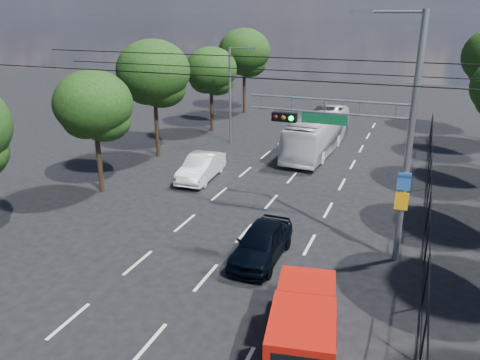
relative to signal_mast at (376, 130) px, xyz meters
The scene contains 14 objects.
ground 10.92m from the signal_mast, 123.48° to the right, with size 120.00×120.00×0.00m, color black.
lane_markings 9.56m from the signal_mast, 131.33° to the left, with size 6.12×38.00×0.01m.
signal_mast is the anchor object (origin of this frame).
streetlight_left 18.24m from the signal_mast, 129.66° to the left, with size 2.09×0.22×7.08m.
utility_wires 5.71m from the signal_mast, behind, with size 22.00×5.04×0.74m.
fence_right 6.37m from the signal_mast, 61.03° to the left, with size 0.06×34.03×2.00m.
tree_left_b 14.62m from the signal_mast, behind, with size 4.08×4.08×6.63m.
tree_left_c 17.57m from the signal_mast, 149.06° to the left, with size 4.80×4.80×7.80m.
tree_left_d 22.48m from the signal_mast, 130.73° to the left, with size 4.20×4.20×6.83m.
tree_left_e 29.12m from the signal_mast, 120.71° to the left, with size 4.92×4.92×7.99m.
red_pickup 7.94m from the signal_mast, 97.82° to the right, with size 2.59×5.13×1.83m.
navy_hatchback 6.21m from the signal_mast, 153.85° to the right, with size 1.71×4.25×1.45m, color black.
white_bus 15.33m from the signal_mast, 110.22° to the left, with size 2.33×9.97×2.78m, color silver.
white_van 12.65m from the signal_mast, 150.23° to the left, with size 1.57×4.50×1.48m, color silver.
Camera 1 is at (6.78, -9.74, 9.41)m, focal length 35.00 mm.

